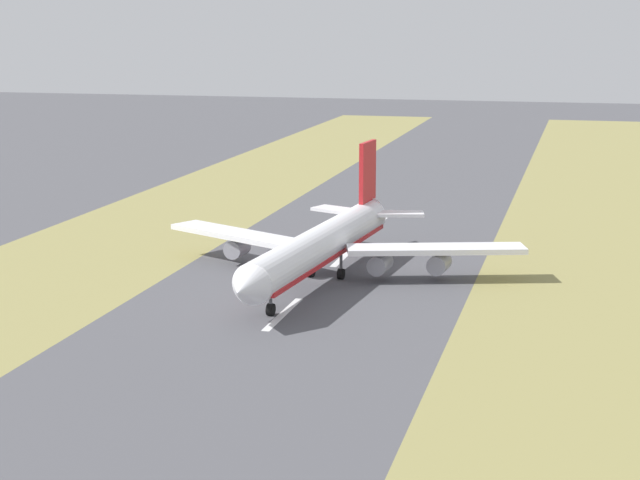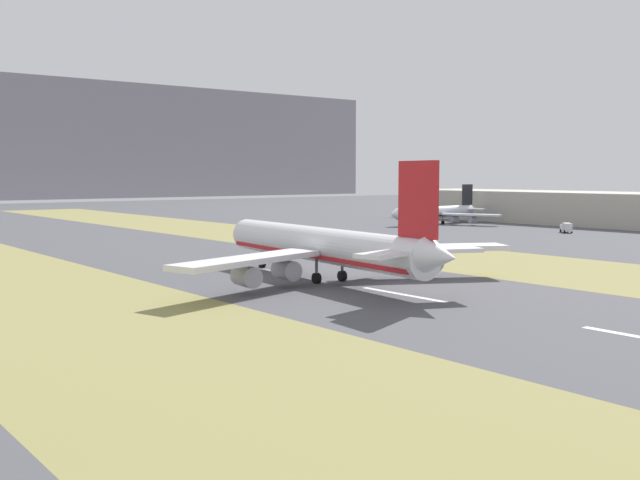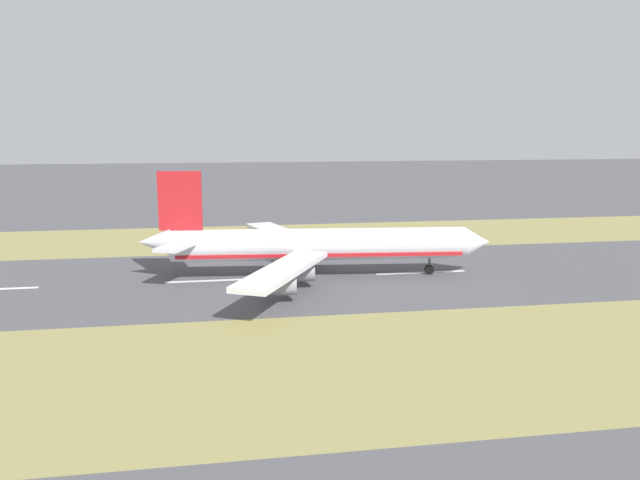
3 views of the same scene
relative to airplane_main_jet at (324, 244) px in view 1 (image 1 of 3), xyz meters
The scene contains 7 objects.
ground_plane 6.06m from the airplane_main_jet, 22.68° to the left, with size 800.00×800.00×0.00m, color #4C4C51.
grass_median_west 44.74m from the airplane_main_jet, behind, with size 40.00×600.00×0.01m, color olive.
grass_median_east 46.07m from the airplane_main_jet, ahead, with size 40.00×600.00×0.01m, color olive.
centreline_dash_near 58.42m from the airplane_main_jet, 89.34° to the right, with size 1.20×18.00×0.01m, color silver.
centreline_dash_mid 19.09m from the airplane_main_jet, 87.88° to the right, with size 1.20×18.00×0.01m, color silver.
centreline_dash_far 22.72m from the airplane_main_jet, 88.24° to the left, with size 1.20×18.00×0.01m, color silver.
airplane_main_jet is the anchor object (origin of this frame).
Camera 1 is at (-41.84, 165.42, 41.99)m, focal length 60.00 mm.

